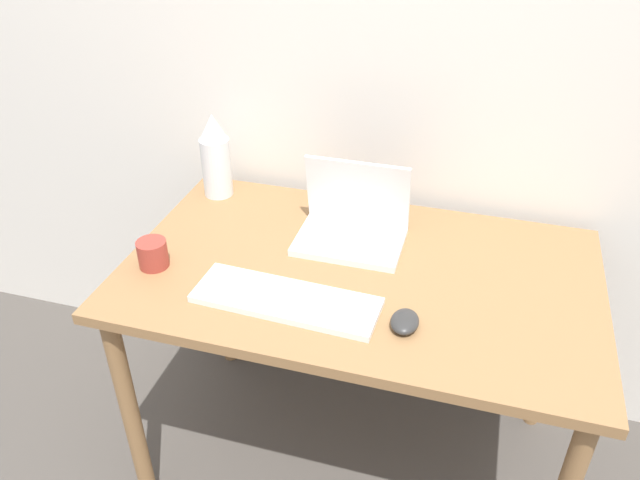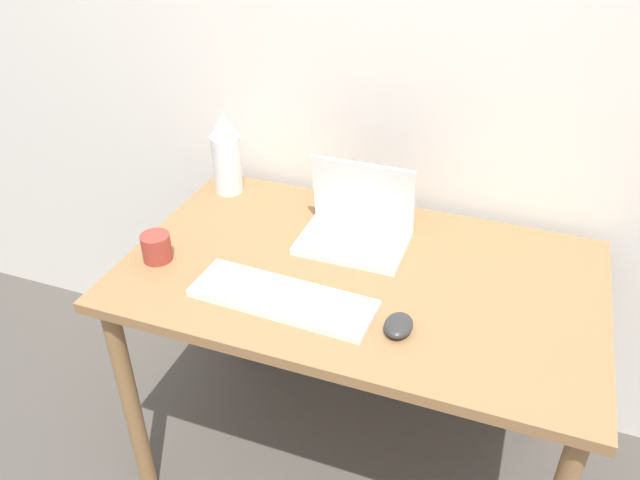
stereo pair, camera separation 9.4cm
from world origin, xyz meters
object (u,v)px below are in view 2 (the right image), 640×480
keyboard (283,298)px  mug (156,247)px  mouse (399,325)px  laptop (356,225)px  vase (226,153)px

keyboard → mug: (-0.39, 0.05, 0.03)m
mouse → laptop: bearing=121.9°
mouse → mug: size_ratio=1.15×
vase → mug: 0.43m
mouse → mug: bearing=175.1°
keyboard → vase: 0.62m
laptop → vase: size_ratio=1.10×
laptop → mug: 0.55m
laptop → vase: bearing=163.5°
vase → mug: vase is taller
laptop → vase: vase is taller
keyboard → mug: size_ratio=5.90×
laptop → vase: 0.50m
mug → vase: bearing=89.5°
laptop → mug: bearing=-150.0°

